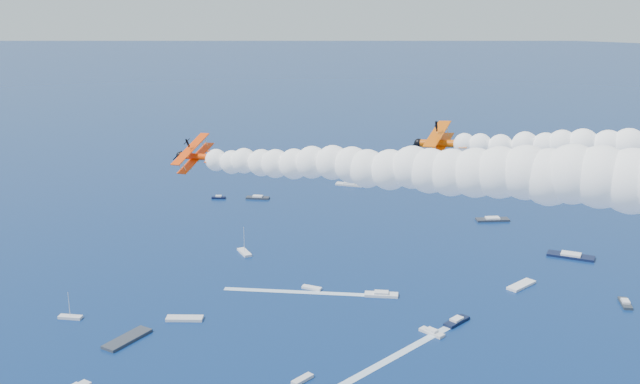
% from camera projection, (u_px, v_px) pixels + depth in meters
% --- Properties ---
extents(biplane_lead, '(8.70, 10.19, 7.64)m').
position_uv_depth(biplane_lead, '(442.00, 143.00, 101.97)').
color(biplane_lead, '#DC5304').
extents(biplane_trail, '(7.02, 8.87, 7.59)m').
position_uv_depth(biplane_trail, '(196.00, 157.00, 100.74)').
color(biplane_trail, '#EF3B05').
extents(smoke_trail_trail, '(61.60, 11.30, 11.36)m').
position_uv_depth(smoke_trail_trail, '(400.00, 168.00, 85.25)').
color(smoke_trail_trail, white).
extents(spectator_boats, '(225.70, 188.43, 0.70)m').
position_uv_depth(spectator_boats, '(458.00, 303.00, 190.86)').
color(spectator_boats, black).
rests_on(spectator_boats, ground).
extents(boat_wakes, '(62.24, 114.02, 0.04)m').
position_uv_depth(boat_wakes, '(242.00, 355.00, 165.21)').
color(boat_wakes, white).
rests_on(boat_wakes, ground).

